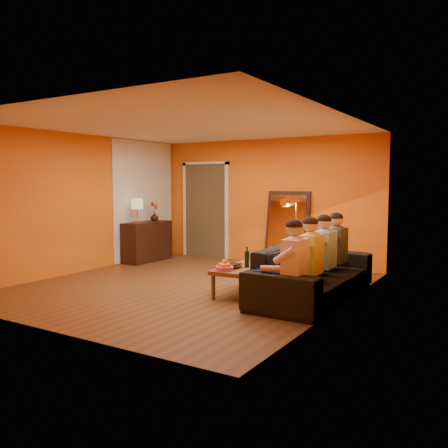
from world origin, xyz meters
The scene contains 27 objects.
room_shell centered at (0.00, 0.37, 1.30)m, with size 5.00×5.50×2.60m.
white_accent centered at (-2.48, 1.75, 1.30)m, with size 0.02×1.90×2.58m, color white.
doorway_recess centered at (-1.50, 2.83, 1.05)m, with size 1.06×0.30×2.10m, color #3F2D19.
door_jamb_left centered at (-2.07, 2.71, 1.05)m, with size 0.08×0.06×2.20m, color white.
door_jamb_right centered at (-0.93, 2.71, 1.05)m, with size 0.08×0.06×2.20m, color white.
door_header centered at (-1.50, 2.71, 2.12)m, with size 1.22×0.06×0.08m, color white.
mirror_frame centered at (0.55, 2.63, 0.76)m, with size 0.92×0.06×1.52m, color black.
mirror_glass centered at (0.55, 2.59, 0.76)m, with size 0.78×0.02×1.36m, color white.
sideboard centered at (-2.24, 1.55, 0.42)m, with size 0.44×1.18×0.85m, color black.
table_lamp centered at (-2.24, 1.25, 1.10)m, with size 0.24×0.24×0.51m, color beige, non-canonical shape.
sofa centered at (2.00, 0.33, 0.39)m, with size 1.04×2.65×0.77m, color black.
coffee_table centered at (1.03, 0.02, 0.21)m, with size 0.62×1.22×0.42m, color brown, non-canonical shape.
floor_lamp centered at (1.40, 1.07, 0.72)m, with size 0.30×0.24×1.44m, color gold, non-canonical shape.
dog centered at (1.15, 0.45, 0.29)m, with size 0.32×0.50×0.59m, color #AD734E, non-canonical shape.
person_far_left centered at (2.13, -0.67, 0.61)m, with size 0.70×0.44×1.22m, color silver, non-canonical shape.
person_mid_left centered at (2.13, -0.12, 0.61)m, with size 0.70×0.44×1.22m, color gold, non-canonical shape.
person_mid_right centered at (2.13, 0.43, 0.61)m, with size 0.70×0.44×1.22m, color #86A9CF, non-canonical shape.
person_far_right centered at (2.13, 0.98, 0.61)m, with size 0.70×0.44×1.22m, color #35353A, non-canonical shape.
fruit_bowl centered at (0.93, -0.43, 0.50)m, with size 0.26×0.26×0.16m, color #DC4D9E, non-canonical shape.
wine_bottle centered at (1.08, -0.03, 0.58)m, with size 0.07×0.07×0.31m, color black.
tumbler centered at (1.15, 0.14, 0.47)m, with size 0.10×0.10×0.09m, color #B27F3F.
laptop centered at (1.21, 0.37, 0.43)m, with size 0.31×0.20×0.02m, color black.
book_lower centered at (0.85, -0.18, 0.43)m, with size 0.18×0.25×0.02m, color black.
book_mid centered at (0.86, -0.17, 0.45)m, with size 0.18×0.24×0.02m, color red.
book_upper centered at (0.85, -0.19, 0.47)m, with size 0.17×0.23×0.02m, color black.
vase centered at (-2.24, 1.80, 0.94)m, with size 0.18×0.18×0.19m, color black.
flowers centered at (-2.24, 1.80, 1.18)m, with size 0.17×0.17×0.42m, color red, non-canonical shape.
Camera 1 is at (4.47, -6.21, 1.69)m, focal length 38.00 mm.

